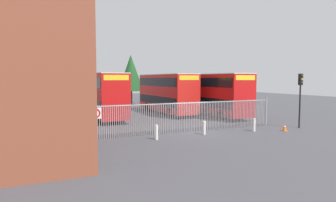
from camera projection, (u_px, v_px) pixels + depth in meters
The scene contains 13 objects.
ground_plane at pixel (151, 119), 29.10m from camera, with size 100.00×100.00×0.00m, color #3D3D42.
palisade_fence at pixel (190, 116), 21.72m from camera, with size 14.73×0.14×2.35m.
double_decker_bus_near_gate at pixel (212, 93), 31.28m from camera, with size 2.54×10.81×4.42m.
double_decker_bus_behind_fence_left at pixel (103, 94), 29.41m from camera, with size 2.54×10.81×4.42m.
double_decker_bus_behind_fence_right at pixel (166, 92), 33.31m from camera, with size 2.54×10.81×4.42m.
double_decker_bus_far_back at pixel (172, 89), 44.86m from camera, with size 2.54×10.81×4.42m.
bollard_near_left at pixel (156, 132), 18.95m from camera, with size 0.20×0.20×0.95m, color silver.
bollard_center_front at pixel (204, 128), 20.63m from camera, with size 0.20×0.20×0.95m, color silver.
bollard_near_right at pixel (254, 125), 21.96m from camera, with size 0.20×0.20×0.95m, color silver.
traffic_cone_by_gate at pixel (285, 127), 22.10m from camera, with size 0.34×0.34×0.59m.
speed_limit_sign_post at pixel (96, 118), 15.88m from camera, with size 0.60×0.14×2.40m.
traffic_light_kerbside at pixel (300, 90), 23.27m from camera, with size 0.28×0.33×4.30m.
tree_tall_back at pixel (131, 73), 43.61m from camera, with size 3.72×3.72×7.43m.
Camera 1 is at (-10.53, -18.95, 3.88)m, focal length 31.65 mm.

